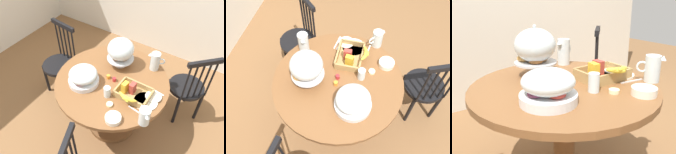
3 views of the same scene
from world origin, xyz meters
TOP-DOWN VIEW (x-y plane):
  - dining_table at (-0.12, 0.17)m, footprint 1.14×1.14m
  - windsor_chair_facing_door at (0.51, 0.77)m, footprint 0.47×0.47m
  - pastry_stand_with_dome at (-0.17, 0.42)m, footprint 0.28×0.28m
  - fruit_platter_covered at (-0.34, 0.00)m, footprint 0.30×0.30m
  - orange_juice_pitcher at (0.16, 0.56)m, footprint 0.17×0.10m
  - milk_pitcher at (0.37, -0.10)m, footprint 0.14×0.14m
  - cereal_basket at (0.14, 0.10)m, footprint 0.32×0.30m
  - china_plate_large at (0.29, 0.11)m, footprint 0.22×0.22m
  - china_plate_small at (0.32, 0.19)m, footprint 0.15×0.15m
  - cereal_bowl at (0.14, -0.22)m, footprint 0.14×0.14m
  - drinking_glass at (-0.05, -0.02)m, footprint 0.06×0.06m
  - butter_dish at (0.03, -0.10)m, footprint 0.06×0.06m
  - jam_jar_strawberry at (-0.10, 0.18)m, footprint 0.04×0.04m
  - jam_jar_apricot at (-0.17, 0.18)m, footprint 0.04×0.04m
  - table_knife at (0.31, 0.25)m, footprint 0.17×0.04m
  - dinner_fork at (0.31, 0.28)m, footprint 0.17×0.04m
  - soup_spoon at (0.26, -0.03)m, footprint 0.17×0.04m

SIDE VIEW (x-z plane):
  - windsor_chair_facing_door at x=0.51m, z-range -0.03..0.94m
  - dining_table at x=-0.12m, z-range 0.14..0.88m
  - table_knife at x=0.31m, z-range 0.74..0.75m
  - dinner_fork at x=0.31m, z-range 0.74..0.75m
  - soup_spoon at x=0.26m, z-range 0.74..0.75m
  - china_plate_large at x=0.29m, z-range 0.74..0.75m
  - butter_dish at x=0.03m, z-range 0.74..0.76m
  - china_plate_small at x=0.32m, z-range 0.75..0.76m
  - jam_jar_strawberry at x=-0.10m, z-range 0.74..0.78m
  - jam_jar_apricot at x=-0.17m, z-range 0.74..0.78m
  - cereal_bowl at x=0.14m, z-range 0.74..0.78m
  - cereal_basket at x=0.14m, z-range 0.72..0.84m
  - drinking_glass at x=-0.05m, z-range 0.74..0.85m
  - milk_pitcher at x=0.37m, z-range 0.73..0.90m
  - fruit_platter_covered at x=-0.34m, z-range 0.74..0.92m
  - orange_juice_pitcher at x=0.16m, z-range 0.73..0.93m
  - pastry_stand_with_dome at x=-0.17m, z-range 0.77..1.11m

